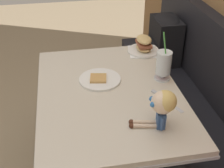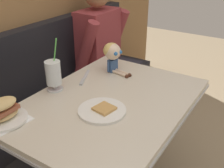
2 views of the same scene
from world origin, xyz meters
The scene contains 8 objects.
booth_bench centered at (0.00, 0.81, 0.33)m, with size 2.60×0.48×1.00m.
diner_table centered at (0.00, 0.18, 0.54)m, with size 1.11×0.81×0.74m.
toast_plate centered at (-0.12, 0.14, 0.75)m, with size 0.25×0.25×0.03m.
milkshake_glass centered at (-0.07, 0.52, 0.84)m, with size 0.10×0.10×0.31m.
sandwich_plate centered at (-0.44, 0.50, 0.79)m, with size 0.22×0.22×0.12m.
butter_knife centered at (0.12, 0.45, 0.74)m, with size 0.22×0.12×0.01m.
seated_doll centered at (0.34, 0.37, 0.87)m, with size 0.13×0.23×0.20m.
diner_patron centered at (0.77, 0.76, 0.74)m, with size 0.55×0.48×0.81m.
Camera 2 is at (-1.08, -0.54, 1.50)m, focal length 43.56 mm.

